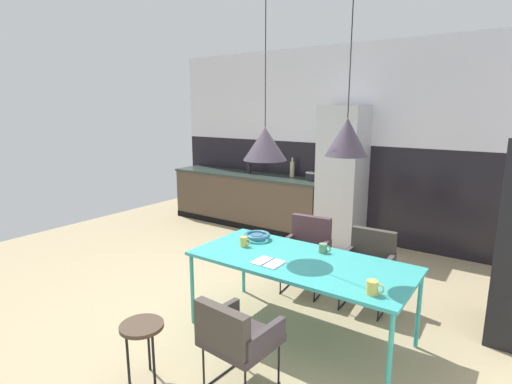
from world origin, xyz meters
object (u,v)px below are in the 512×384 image
object	(u,v)px
side_stool	(142,330)
refrigerator_column	(342,176)
cooking_pot	(313,176)
armchair_near_window	(234,334)
mug_tall_blue	(244,242)
dining_table	(300,264)
open_book	(268,262)
pendant_lamp_over_table_far	(347,137)
mug_white_ceramic	(373,287)
bottle_oil_tall	(249,166)
bottle_vinegar_dark	(292,169)
armchair_by_stool	(307,245)
pendant_lamp_over_table_near	(265,144)
armchair_far_side	(369,259)
fruit_bowl	(257,236)
mug_dark_espresso	(323,248)

from	to	relation	value
side_stool	refrigerator_column	bearing A→B (deg)	90.92
cooking_pot	side_stool	distance (m)	3.95
refrigerator_column	armchair_near_window	world-z (taller)	refrigerator_column
armchair_near_window	mug_tall_blue	distance (m)	1.14
dining_table	armchair_near_window	size ratio (longest dim) A/B	2.68
open_book	pendant_lamp_over_table_far	size ratio (longest dim) A/B	0.20
mug_white_ceramic	side_stool	distance (m)	1.72
pendant_lamp_over_table_far	side_stool	bearing A→B (deg)	-131.08
mug_tall_blue	bottle_oil_tall	size ratio (longest dim) A/B	0.36
mug_tall_blue	bottle_vinegar_dark	size ratio (longest dim) A/B	0.36
armchair_by_stool	bottle_vinegar_dark	bearing A→B (deg)	-62.07
refrigerator_column	pendant_lamp_over_table_near	bearing A→B (deg)	-82.67
mug_tall_blue	pendant_lamp_over_table_far	world-z (taller)	pendant_lamp_over_table_far
refrigerator_column	armchair_near_window	size ratio (longest dim) A/B	2.86
side_stool	pendant_lamp_over_table_near	world-z (taller)	pendant_lamp_over_table_near
dining_table	armchair_near_window	world-z (taller)	armchair_near_window
bottle_oil_tall	pendant_lamp_over_table_near	distance (m)	3.39
armchair_near_window	open_book	xyz separation A→B (m)	(-0.18, 0.70, 0.26)
refrigerator_column	armchair_near_window	bearing A→B (deg)	-78.56
open_book	armchair_far_side	bearing A→B (deg)	66.22
fruit_bowl	armchair_by_stool	bearing A→B (deg)	70.90
armchair_near_window	fruit_bowl	distance (m)	1.34
open_book	side_stool	size ratio (longest dim) A/B	0.53
bottle_vinegar_dark	armchair_by_stool	bearing A→B (deg)	-55.60
pendant_lamp_over_table_near	cooking_pot	bearing A→B (deg)	107.74
cooking_pot	mug_white_ceramic	bearing A→B (deg)	-56.12
armchair_by_stool	armchair_near_window	size ratio (longest dim) A/B	1.14
mug_white_ceramic	armchair_far_side	bearing A→B (deg)	109.87
mug_tall_blue	armchair_near_window	bearing A→B (deg)	-56.91
open_book	mug_tall_blue	xyz separation A→B (m)	(-0.42, 0.22, 0.04)
armchair_by_stool	armchair_far_side	bearing A→B (deg)	175.08
mug_white_ceramic	bottle_vinegar_dark	size ratio (longest dim) A/B	0.41
refrigerator_column	side_stool	xyz separation A→B (m)	(0.06, -3.79, -0.62)
armchair_far_side	fruit_bowl	world-z (taller)	armchair_far_side
mug_tall_blue	bottle_oil_tall	xyz separation A→B (m)	(-1.85, 2.62, 0.27)
mug_white_ceramic	bottle_oil_tall	size ratio (longest dim) A/B	0.41
bottle_oil_tall	pendant_lamp_over_table_far	bearing A→B (deg)	-42.76
refrigerator_column	armchair_by_stool	xyz separation A→B (m)	(0.33, -1.69, -0.51)
bottle_oil_tall	bottle_vinegar_dark	bearing A→B (deg)	11.88
pendant_lamp_over_table_far	bottle_oil_tall	bearing A→B (deg)	137.24
side_stool	pendant_lamp_over_table_near	size ratio (longest dim) A/B	0.34
fruit_bowl	refrigerator_column	bearing A→B (deg)	92.37
dining_table	bottle_vinegar_dark	size ratio (longest dim) A/B	6.14
armchair_by_stool	mug_white_ceramic	distance (m)	1.65
open_book	mug_dark_espresso	xyz separation A→B (m)	(0.28, 0.50, 0.04)
armchair_far_side	side_stool	size ratio (longest dim) A/B	1.72
refrigerator_column	pendant_lamp_over_table_far	size ratio (longest dim) A/B	1.66
armchair_by_stool	mug_dark_espresso	size ratio (longest dim) A/B	7.03
refrigerator_column	mug_dark_espresso	world-z (taller)	refrigerator_column
dining_table	pendant_lamp_over_table_far	bearing A→B (deg)	-3.04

